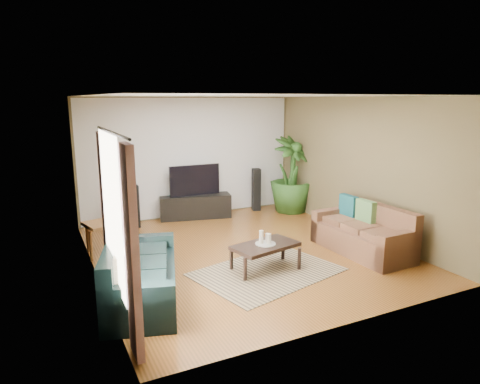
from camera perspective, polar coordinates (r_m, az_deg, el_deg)
floor at (r=7.63m, az=0.67°, el=-8.01°), size 5.50×5.50×0.00m
ceiling at (r=7.16m, az=0.72°, el=12.70°), size 5.50×5.50×0.00m
wall_back at (r=9.78m, az=-6.59°, el=4.59°), size 5.00×0.00×5.00m
wall_front at (r=5.03m, az=14.92°, el=-3.11°), size 5.00×0.00×5.00m
wall_left at (r=6.56m, az=-19.20°, el=0.18°), size 0.00×5.50×5.50m
wall_right at (r=8.68m, az=15.64°, el=3.23°), size 0.00×5.50×5.50m
backwall_panel at (r=9.77m, az=-6.57°, el=4.58°), size 4.90×0.00×4.90m
window_pane at (r=5.01m, az=-16.72°, el=-2.70°), size 0.00×1.80×1.80m
curtain_near at (r=4.38m, az=-14.20°, el=-8.13°), size 0.08×0.35×2.20m
curtain_far at (r=5.80m, az=-17.32°, el=-3.28°), size 0.08×0.35×2.20m
curtain_rod at (r=4.87m, az=-16.79°, el=7.64°), size 0.03×1.90×0.03m
sofa_left at (r=5.97m, az=-12.90°, el=-9.93°), size 1.41×2.18×0.85m
sofa_right at (r=7.79m, az=15.96°, el=-4.79°), size 0.88×1.85×0.85m
area_rug at (r=6.81m, az=3.65°, el=-10.57°), size 2.45×2.00×0.01m
coffee_table at (r=6.83m, az=3.39°, el=-8.63°), size 1.14×0.78×0.42m
candle_tray at (r=6.76m, az=3.41°, el=-6.89°), size 0.32×0.32×0.01m
candle_tall at (r=6.72m, az=2.85°, el=-6.00°), size 0.07×0.07×0.21m
candle_mid at (r=6.71m, az=3.89°, el=-6.24°), size 0.07×0.07×0.16m
candle_short at (r=6.82m, az=3.69°, el=-6.08°), size 0.07×0.07×0.13m
tv_stand at (r=9.75m, az=-5.98°, el=-1.92°), size 1.65×0.81×0.53m
television at (r=9.62m, az=-6.06°, el=1.59°), size 1.16×0.06×0.69m
speaker_left at (r=9.20m, az=-13.81°, el=-1.90°), size 0.17×0.19×0.90m
speaker_right at (r=10.32m, az=2.18°, el=0.33°), size 0.23×0.24×1.02m
potted_plant at (r=10.19m, az=6.88°, el=2.31°), size 1.20×1.20×1.79m
plant_pot at (r=10.35m, az=6.77°, el=-1.87°), size 0.33×0.33×0.26m
pedestal at (r=9.28m, az=-15.74°, el=-3.55°), size 0.44×0.44×0.38m
vase at (r=9.19m, az=-15.87°, el=-1.39°), size 0.34×0.34×0.48m
side_table at (r=7.80m, az=-17.73°, el=-5.91°), size 0.67×0.67×0.58m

